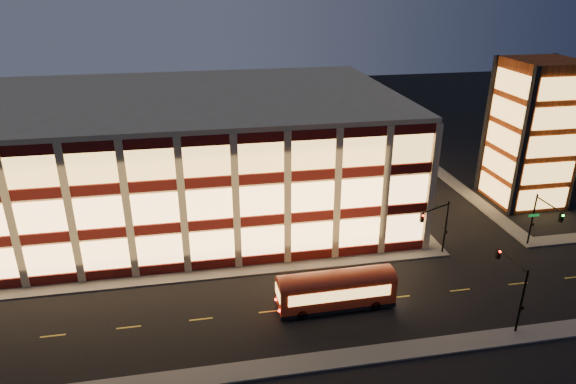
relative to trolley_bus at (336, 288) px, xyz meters
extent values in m
plane|color=black|center=(-9.80, 6.37, -1.94)|extent=(200.00, 200.00, 0.00)
cube|color=#514F4C|center=(-12.80, 7.37, -1.86)|extent=(54.00, 2.00, 0.15)
cube|color=#514F4C|center=(13.20, 23.37, -1.86)|extent=(2.00, 30.00, 0.15)
cube|color=#514F4C|center=(24.20, 23.37, -1.86)|extent=(2.00, 30.00, 0.15)
cube|color=#514F4C|center=(-9.80, -6.63, -1.86)|extent=(100.00, 2.00, 0.15)
cube|color=tan|center=(-12.80, 23.37, 5.06)|extent=(50.00, 30.00, 14.00)
cube|color=tan|center=(-12.80, 23.37, 12.31)|extent=(50.40, 30.40, 0.50)
cube|color=#470C0A|center=(-12.80, 8.25, -1.29)|extent=(50.10, 0.25, 1.00)
cube|color=#FFBB6B|center=(-12.80, 8.27, 0.81)|extent=(49.00, 0.20, 3.00)
cube|color=#470C0A|center=(12.32, 23.37, -1.29)|extent=(0.25, 30.10, 1.00)
cube|color=#FFBB6B|center=(12.30, 23.37, 0.81)|extent=(0.20, 29.00, 3.00)
cube|color=#470C0A|center=(-12.80, 8.25, 3.11)|extent=(50.10, 0.25, 1.00)
cube|color=#FFBB6B|center=(-12.80, 8.27, 5.21)|extent=(49.00, 0.20, 3.00)
cube|color=#470C0A|center=(12.32, 23.37, 3.11)|extent=(0.25, 30.10, 1.00)
cube|color=#FFBB6B|center=(12.30, 23.37, 5.21)|extent=(0.20, 29.00, 3.00)
cube|color=#470C0A|center=(-12.80, 8.25, 7.51)|extent=(50.10, 0.25, 1.00)
cube|color=#FFBB6B|center=(-12.80, 8.27, 9.61)|extent=(49.00, 0.20, 3.00)
cube|color=#470C0A|center=(12.32, 23.37, 7.51)|extent=(0.25, 30.10, 1.00)
cube|color=#FFBB6B|center=(12.30, 23.37, 9.61)|extent=(0.20, 29.00, 3.00)
cube|color=#8C3814|center=(30.20, 18.37, 7.06)|extent=(8.00, 8.00, 18.00)
cube|color=black|center=(26.20, 14.37, 7.06)|extent=(0.60, 0.60, 18.00)
cube|color=black|center=(26.20, 22.37, 7.06)|extent=(0.60, 0.60, 18.00)
cube|color=black|center=(34.20, 22.37, 7.06)|extent=(0.60, 0.60, 18.00)
cube|color=#FFBB59|center=(30.20, 14.29, -0.14)|extent=(6.60, 0.16, 2.60)
cube|color=#FFBB59|center=(26.12, 18.37, -0.14)|extent=(0.16, 6.60, 2.60)
cube|color=#FFBB59|center=(30.20, 14.29, 3.26)|extent=(6.60, 0.16, 2.60)
cube|color=#FFBB59|center=(26.12, 18.37, 3.26)|extent=(0.16, 6.60, 2.60)
cube|color=#FFBB59|center=(30.20, 14.29, 6.66)|extent=(6.60, 0.16, 2.60)
cube|color=#FFBB59|center=(26.12, 18.37, 6.66)|extent=(0.16, 6.60, 2.60)
cube|color=#FFBB59|center=(30.20, 14.29, 10.06)|extent=(6.60, 0.16, 2.60)
cube|color=#FFBB59|center=(26.12, 18.37, 10.06)|extent=(0.16, 6.60, 2.60)
cube|color=#FFBB59|center=(30.20, 14.29, 13.46)|extent=(6.60, 0.16, 2.60)
cube|color=#FFBB59|center=(26.12, 18.37, 13.46)|extent=(0.16, 6.60, 2.60)
cylinder|color=black|center=(13.70, 7.17, 1.06)|extent=(0.18, 0.18, 6.00)
cylinder|color=black|center=(11.95, 6.42, 3.76)|extent=(3.56, 1.63, 0.14)
cube|color=black|center=(10.20, 5.67, 3.26)|extent=(0.32, 0.32, 0.95)
sphere|color=#FF0C05|center=(10.20, 5.49, 3.56)|extent=(0.20, 0.20, 0.20)
cube|color=black|center=(13.70, 6.97, 0.66)|extent=(0.25, 0.18, 0.28)
cylinder|color=black|center=(23.70, 7.17, 1.06)|extent=(0.18, 0.18, 6.00)
cylinder|color=black|center=(23.70, 5.17, 3.76)|extent=(0.14, 4.00, 0.14)
cube|color=black|center=(23.70, 3.17, 3.26)|extent=(0.32, 0.32, 0.95)
sphere|color=#0CFF26|center=(23.70, 2.99, 3.56)|extent=(0.20, 0.20, 0.20)
cube|color=black|center=(23.70, 6.97, 0.66)|extent=(0.25, 0.18, 0.28)
cube|color=#0C7226|center=(23.70, 7.02, 1.66)|extent=(1.20, 0.06, 0.28)
cylinder|color=black|center=(13.70, -6.13, 1.06)|extent=(0.18, 0.18, 6.00)
cylinder|color=black|center=(13.70, -4.13, 3.76)|extent=(0.14, 4.00, 0.14)
cube|color=black|center=(13.70, -2.13, 3.26)|extent=(0.32, 0.32, 0.95)
sphere|color=#FF0C05|center=(13.70, -2.31, 3.56)|extent=(0.20, 0.20, 0.20)
cube|color=black|center=(13.70, -6.33, 0.66)|extent=(0.25, 0.18, 0.28)
cube|color=#9E1F08|center=(0.00, 0.00, -0.18)|extent=(10.36, 2.76, 2.37)
cube|color=black|center=(0.00, 0.00, -1.58)|extent=(10.36, 2.76, 0.36)
cylinder|color=black|center=(-3.28, -1.19, -1.47)|extent=(0.93, 0.33, 0.93)
cylinder|color=black|center=(-3.32, 1.08, -1.47)|extent=(0.93, 0.33, 0.93)
cylinder|color=black|center=(3.32, -1.08, -1.47)|extent=(0.93, 0.33, 0.93)
cylinder|color=black|center=(3.28, 1.19, -1.47)|extent=(0.93, 0.33, 0.93)
cube|color=#FFBB59|center=(0.02, -1.32, 0.13)|extent=(9.08, 0.22, 1.03)
cube|color=#FFBB59|center=(-0.02, 1.32, 0.13)|extent=(9.08, 0.22, 1.03)
camera|label=1|loc=(-11.07, -36.52, 25.41)|focal=32.00mm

